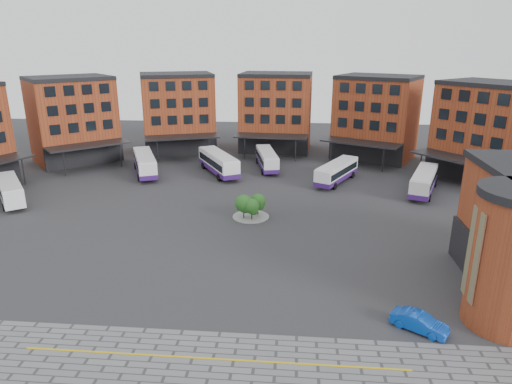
# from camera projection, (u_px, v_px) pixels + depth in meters

# --- Properties ---
(ground) EXTENTS (160.00, 160.00, 0.00)m
(ground) POSITION_uv_depth(u_px,v_px,m) (218.00, 262.00, 43.80)
(ground) COLOR #28282B
(ground) RESTS_ON ground
(yellow_line) EXTENTS (26.00, 0.15, 0.02)m
(yellow_line) POSITION_uv_depth(u_px,v_px,m) (213.00, 359.00, 30.39)
(yellow_line) COLOR gold
(yellow_line) RESTS_ON paving_zone
(main_building) EXTENTS (94.14, 42.48, 14.60)m
(main_building) POSITION_uv_depth(u_px,v_px,m) (226.00, 121.00, 78.10)
(main_building) COLOR brown
(main_building) RESTS_ON ground
(tree_island) EXTENTS (4.40, 4.40, 2.97)m
(tree_island) POSITION_uv_depth(u_px,v_px,m) (251.00, 205.00, 54.14)
(tree_island) COLOR gray
(tree_island) RESTS_ON ground
(bus_a) EXTENTS (8.27, 9.71, 2.95)m
(bus_a) POSITION_uv_depth(u_px,v_px,m) (10.00, 189.00, 59.70)
(bus_a) COLOR white
(bus_a) RESTS_ON ground
(bus_b) EXTENTS (7.07, 11.84, 3.30)m
(bus_b) POSITION_uv_depth(u_px,v_px,m) (145.00, 163.00, 72.27)
(bus_b) COLOR white
(bus_b) RESTS_ON ground
(bus_c) EXTENTS (8.22, 11.77, 3.37)m
(bus_c) POSITION_uv_depth(u_px,v_px,m) (218.00, 163.00, 72.48)
(bus_c) COLOR white
(bus_c) RESTS_ON ground
(bus_d) EXTENTS (4.59, 10.96, 3.01)m
(bus_d) POSITION_uv_depth(u_px,v_px,m) (267.00, 159.00, 75.45)
(bus_d) COLOR silver
(bus_d) RESTS_ON ground
(bus_e) EXTENTS (7.23, 10.77, 3.05)m
(bus_e) POSITION_uv_depth(u_px,v_px,m) (337.00, 172.00, 68.07)
(bus_e) COLOR white
(bus_e) RESTS_ON ground
(bus_f) EXTENTS (6.39, 11.27, 3.13)m
(bus_f) POSITION_uv_depth(u_px,v_px,m) (424.00, 181.00, 63.33)
(bus_f) COLOR silver
(bus_f) RESTS_ON ground
(blue_car) EXTENTS (4.20, 3.42, 1.35)m
(blue_car) POSITION_uv_depth(u_px,v_px,m) (419.00, 322.00, 33.22)
(blue_car) COLOR #0E42B6
(blue_car) RESTS_ON ground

